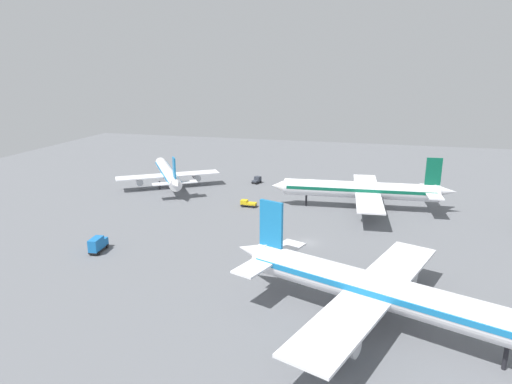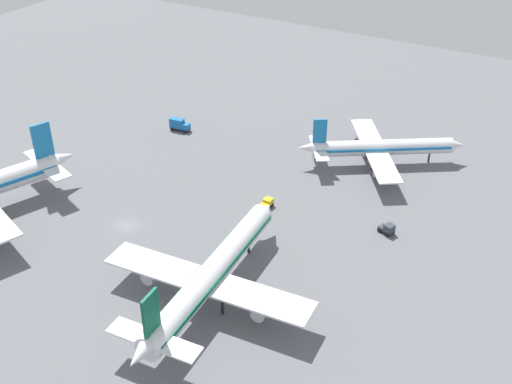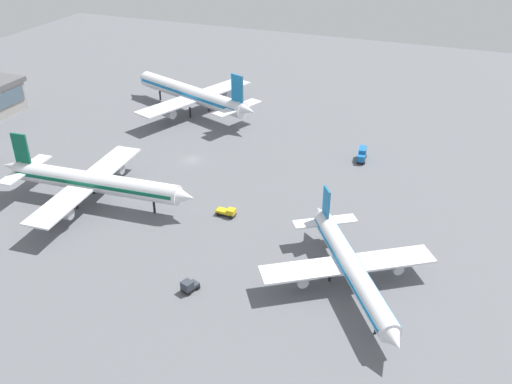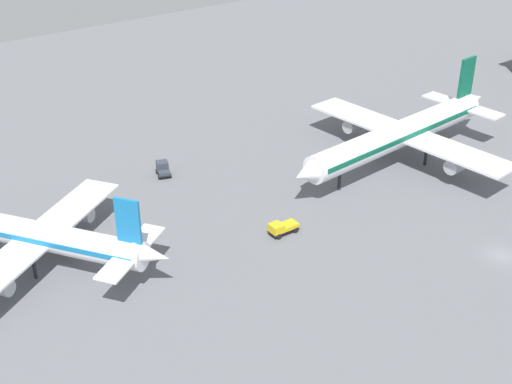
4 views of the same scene
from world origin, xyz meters
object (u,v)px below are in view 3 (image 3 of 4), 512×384
object	(u,v)px
catering_truck	(362,154)
baggage_tug	(189,286)
airplane_taxiing	(192,94)
airplane_at_gate	(93,182)
pushback_tractor	(227,212)
airplane_distant	(351,267)

from	to	relation	value
catering_truck	baggage_tug	world-z (taller)	catering_truck
airplane_taxiing	catering_truck	bearing A→B (deg)	-173.86
airplane_at_gate	baggage_tug	bearing A→B (deg)	-34.58
pushback_tractor	baggage_tug	xyz separation A→B (m)	(26.72, 4.20, 0.19)
airplane_at_gate	baggage_tug	distance (m)	41.17
pushback_tractor	airplane_distant	bearing A→B (deg)	-23.04
airplane_taxiing	pushback_tractor	xyz separation A→B (m)	(54.51, 36.25, -5.08)
baggage_tug	catering_truck	bearing A→B (deg)	-175.31
airplane_taxiing	catering_truck	world-z (taller)	airplane_taxiing
airplane_taxiing	baggage_tug	world-z (taller)	airplane_taxiing
airplane_taxiing	catering_truck	distance (m)	60.60
pushback_tractor	airplane_taxiing	bearing A→B (deg)	125.65
catering_truck	airplane_taxiing	bearing A→B (deg)	-110.89
pushback_tractor	baggage_tug	distance (m)	27.05
airplane_distant	baggage_tug	xyz separation A→B (m)	(12.04, -27.20, -3.43)
airplane_at_gate	pushback_tractor	bearing A→B (deg)	6.75
airplane_at_gate	baggage_tug	xyz separation A→B (m)	(20.81, 35.25, -4.36)
airplane_taxiing	baggage_tug	distance (m)	90.88
airplane_at_gate	airplane_taxiing	world-z (taller)	airplane_taxiing
airplane_at_gate	catering_truck	bearing A→B (deg)	36.29
airplane_taxiing	airplane_distant	world-z (taller)	airplane_taxiing
airplane_distant	baggage_tug	bearing A→B (deg)	-99.54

